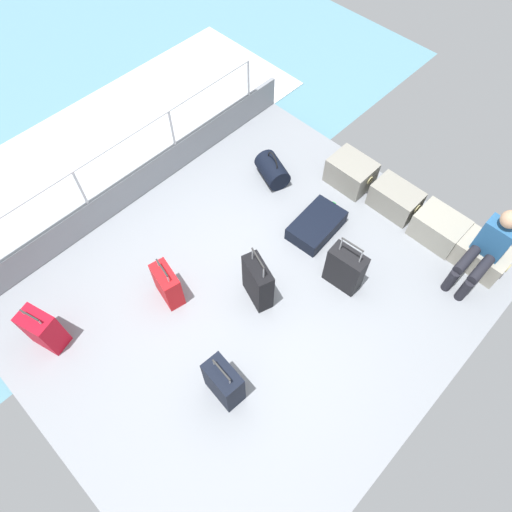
{
  "coord_description": "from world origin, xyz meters",
  "views": [
    {
      "loc": [
        1.75,
        -1.79,
        4.85
      ],
      "look_at": [
        -0.26,
        0.28,
        0.25
      ],
      "focal_mm": 32.49,
      "sensor_mm": 36.0,
      "label": 1
    }
  ],
  "objects_px": {
    "cargo_crate_1": "(395,199)",
    "cargo_crate_3": "(482,256)",
    "suitcase_0": "(43,330)",
    "suitcase_2": "(224,383)",
    "suitcase_3": "(345,269)",
    "cargo_crate_0": "(351,172)",
    "duffel_bag": "(272,170)",
    "suitcase_4": "(258,282)",
    "suitcase_5": "(168,285)",
    "passenger_seated": "(487,248)",
    "cargo_crate_2": "(439,228)",
    "suitcase_1": "(316,225)"
  },
  "relations": [
    {
      "from": "suitcase_0",
      "to": "suitcase_3",
      "type": "relative_size",
      "value": 0.81
    },
    {
      "from": "cargo_crate_2",
      "to": "duffel_bag",
      "type": "distance_m",
      "value": 2.27
    },
    {
      "from": "cargo_crate_0",
      "to": "cargo_crate_3",
      "type": "xyz_separation_m",
      "value": [
        1.94,
        0.05,
        -0.02
      ]
    },
    {
      "from": "cargo_crate_3",
      "to": "suitcase_0",
      "type": "xyz_separation_m",
      "value": [
        -2.86,
        -4.17,
        0.1
      ]
    },
    {
      "from": "suitcase_5",
      "to": "suitcase_4",
      "type": "bearing_deg",
      "value": 43.86
    },
    {
      "from": "cargo_crate_2",
      "to": "suitcase_5",
      "type": "distance_m",
      "value": 3.37
    },
    {
      "from": "suitcase_1",
      "to": "suitcase_5",
      "type": "relative_size",
      "value": 1.19
    },
    {
      "from": "suitcase_5",
      "to": "cargo_crate_2",
      "type": "bearing_deg",
      "value": 58.69
    },
    {
      "from": "cargo_crate_1",
      "to": "passenger_seated",
      "type": "height_order",
      "value": "passenger_seated"
    },
    {
      "from": "cargo_crate_3",
      "to": "passenger_seated",
      "type": "height_order",
      "value": "passenger_seated"
    },
    {
      "from": "cargo_crate_0",
      "to": "cargo_crate_2",
      "type": "bearing_deg",
      "value": 1.88
    },
    {
      "from": "suitcase_0",
      "to": "suitcase_3",
      "type": "bearing_deg",
      "value": 57.08
    },
    {
      "from": "cargo_crate_1",
      "to": "cargo_crate_3",
      "type": "height_order",
      "value": "cargo_crate_1"
    },
    {
      "from": "suitcase_3",
      "to": "passenger_seated",
      "type": "bearing_deg",
      "value": 48.56
    },
    {
      "from": "duffel_bag",
      "to": "cargo_crate_3",
      "type": "bearing_deg",
      "value": 15.0
    },
    {
      "from": "cargo_crate_1",
      "to": "suitcase_5",
      "type": "distance_m",
      "value": 3.09
    },
    {
      "from": "passenger_seated",
      "to": "suitcase_1",
      "type": "distance_m",
      "value": 1.97
    },
    {
      "from": "suitcase_0",
      "to": "suitcase_4",
      "type": "bearing_deg",
      "value": 57.83
    },
    {
      "from": "suitcase_1",
      "to": "suitcase_3",
      "type": "relative_size",
      "value": 0.95
    },
    {
      "from": "duffel_bag",
      "to": "cargo_crate_1",
      "type": "bearing_deg",
      "value": 26.21
    },
    {
      "from": "suitcase_4",
      "to": "cargo_crate_3",
      "type": "bearing_deg",
      "value": 53.6
    },
    {
      "from": "duffel_bag",
      "to": "suitcase_0",
      "type": "bearing_deg",
      "value": -91.96
    },
    {
      "from": "cargo_crate_2",
      "to": "suitcase_4",
      "type": "height_order",
      "value": "suitcase_4"
    },
    {
      "from": "passenger_seated",
      "to": "duffel_bag",
      "type": "bearing_deg",
      "value": -168.52
    },
    {
      "from": "cargo_crate_0",
      "to": "suitcase_3",
      "type": "height_order",
      "value": "suitcase_3"
    },
    {
      "from": "suitcase_0",
      "to": "cargo_crate_2",
      "type": "bearing_deg",
      "value": 61.43
    },
    {
      "from": "cargo_crate_1",
      "to": "suitcase_4",
      "type": "xyz_separation_m",
      "value": [
        -0.36,
        -2.18,
        0.14
      ]
    },
    {
      "from": "cargo_crate_0",
      "to": "cargo_crate_2",
      "type": "distance_m",
      "value": 1.34
    },
    {
      "from": "passenger_seated",
      "to": "suitcase_0",
      "type": "height_order",
      "value": "passenger_seated"
    },
    {
      "from": "suitcase_3",
      "to": "suitcase_5",
      "type": "distance_m",
      "value": 2.03
    },
    {
      "from": "cargo_crate_0",
      "to": "duffel_bag",
      "type": "relative_size",
      "value": 1.09
    },
    {
      "from": "suitcase_0",
      "to": "suitcase_2",
      "type": "bearing_deg",
      "value": 27.96
    },
    {
      "from": "suitcase_1",
      "to": "duffel_bag",
      "type": "distance_m",
      "value": 1.04
    },
    {
      "from": "passenger_seated",
      "to": "suitcase_3",
      "type": "height_order",
      "value": "passenger_seated"
    },
    {
      "from": "cargo_crate_3",
      "to": "suitcase_3",
      "type": "bearing_deg",
      "value": -127.45
    },
    {
      "from": "suitcase_4",
      "to": "suitcase_5",
      "type": "distance_m",
      "value": 1.02
    },
    {
      "from": "suitcase_4",
      "to": "suitcase_5",
      "type": "relative_size",
      "value": 1.33
    },
    {
      "from": "cargo_crate_1",
      "to": "cargo_crate_2",
      "type": "height_order",
      "value": "cargo_crate_2"
    },
    {
      "from": "suitcase_1",
      "to": "suitcase_5",
      "type": "distance_m",
      "value": 2.0
    },
    {
      "from": "cargo_crate_0",
      "to": "duffel_bag",
      "type": "height_order",
      "value": "duffel_bag"
    },
    {
      "from": "suitcase_0",
      "to": "suitcase_3",
      "type": "height_order",
      "value": "suitcase_3"
    },
    {
      "from": "suitcase_0",
      "to": "suitcase_3",
      "type": "distance_m",
      "value": 3.36
    },
    {
      "from": "suitcase_3",
      "to": "suitcase_5",
      "type": "relative_size",
      "value": 1.25
    },
    {
      "from": "suitcase_1",
      "to": "duffel_bag",
      "type": "relative_size",
      "value": 1.35
    },
    {
      "from": "suitcase_2",
      "to": "suitcase_3",
      "type": "height_order",
      "value": "suitcase_3"
    },
    {
      "from": "suitcase_4",
      "to": "suitcase_5",
      "type": "height_order",
      "value": "suitcase_4"
    },
    {
      "from": "cargo_crate_2",
      "to": "passenger_seated",
      "type": "height_order",
      "value": "passenger_seated"
    },
    {
      "from": "suitcase_0",
      "to": "suitcase_1",
      "type": "relative_size",
      "value": 0.86
    },
    {
      "from": "cargo_crate_0",
      "to": "suitcase_2",
      "type": "relative_size",
      "value": 0.89
    },
    {
      "from": "suitcase_0",
      "to": "suitcase_3",
      "type": "xyz_separation_m",
      "value": [
        1.83,
        2.82,
        0.01
      ]
    }
  ]
}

